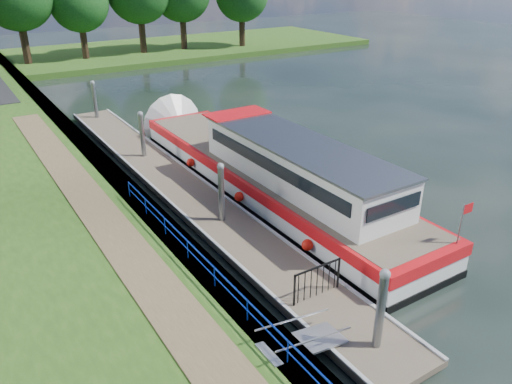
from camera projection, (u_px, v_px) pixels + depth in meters
ground at (362, 346)px, 14.70m from camera, size 160.00×160.00×0.00m
bank_edge at (114, 181)px, 24.77m from camera, size 1.10×90.00×0.78m
far_bank at (134, 52)px, 60.20m from camera, size 60.00×18.00×0.60m
footpath at (124, 245)px, 18.34m from camera, size 1.60×40.00×0.05m
blue_fence at (230, 288)px, 15.11m from camera, size 0.04×18.04×0.72m
pontoon at (178, 187)px, 24.57m from camera, size 2.50×30.00×0.56m
mooring_piles at (177, 166)px, 24.11m from camera, size 0.30×27.30×3.55m
gangway at (303, 342)px, 13.92m from camera, size 2.58×1.00×0.92m
gate_panel at (317, 277)px, 15.90m from camera, size 1.85×0.05×1.15m
barge at (261, 168)px, 24.41m from camera, size 4.36×21.15×4.78m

